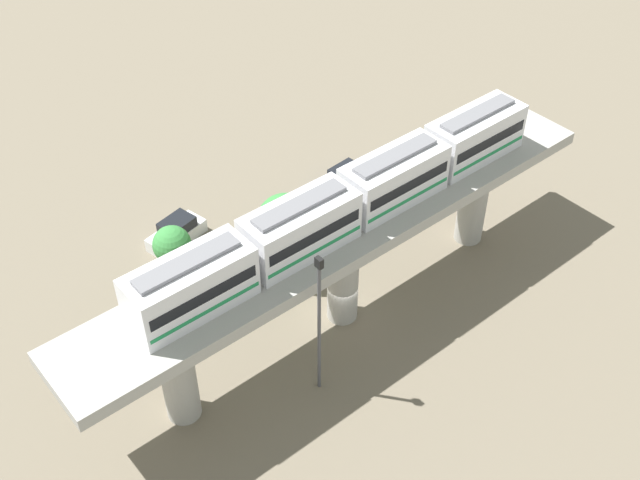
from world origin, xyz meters
The scene contains 8 objects.
ground_plane centered at (0.00, 0.00, 0.00)m, with size 120.00×120.00×0.00m, color #706654.
viaduct centered at (0.00, 0.00, 5.76)m, with size 5.20×35.80×7.35m.
train centered at (0.00, 0.28, 8.88)m, with size 2.64×27.45×3.24m.
parked_car_white centered at (-12.69, -4.12, 0.74)m, with size 2.65×4.49×1.76m.
parked_car_blue centered at (-9.84, 8.80, 0.74)m, with size 2.11×4.32×1.76m.
tree_near_viaduct centered at (-5.32, -0.16, 4.19)m, with size 3.85×3.85×6.13m.
tree_mid_lot centered at (-8.69, -6.55, 3.64)m, with size 2.45×2.45×4.92m.
signal_post centered at (3.40, -4.70, 5.49)m, with size 0.44×0.28×9.95m.
Camera 1 is at (25.54, -23.11, 36.27)m, focal length 44.45 mm.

